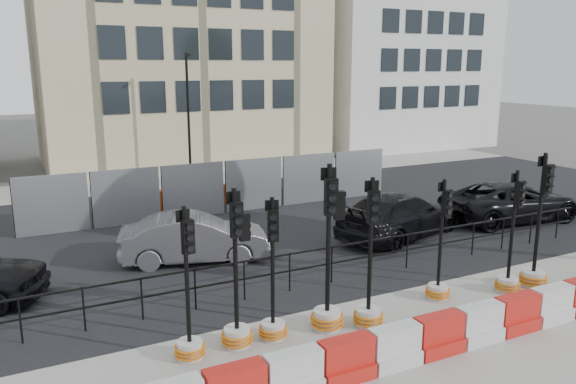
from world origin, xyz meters
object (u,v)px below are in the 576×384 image
traffic_signal_d (328,292)px  car_c (400,215)px  traffic_signal_h (535,260)px  traffic_signal_a (189,329)px

traffic_signal_d → car_c: traffic_signal_d is taller
traffic_signal_d → traffic_signal_h: 5.85m
traffic_signal_h → car_c: size_ratio=0.63×
traffic_signal_a → traffic_signal_d: 2.98m
traffic_signal_h → car_c: bearing=94.4°
traffic_signal_a → traffic_signal_d: (2.97, -0.11, 0.23)m
traffic_signal_a → traffic_signal_h: (8.81, -0.41, 0.09)m
traffic_signal_d → car_c: bearing=54.4°
traffic_signal_d → car_c: size_ratio=0.66×
traffic_signal_d → traffic_signal_h: bearing=11.0°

